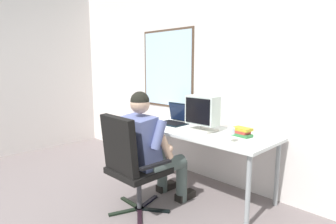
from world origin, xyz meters
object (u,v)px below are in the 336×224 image
object	(u,v)px
office_chair	(129,160)
book_stack	(242,132)
laptop	(176,118)
crt_monitor	(202,111)
desk	(195,134)
person_seated	(150,147)
wine_glass	(231,132)

from	to	relation	value
office_chair	book_stack	bearing A→B (deg)	57.57
laptop	office_chair	bearing A→B (deg)	-71.98
crt_monitor	laptop	size ratio (longest dim) A/B	1.10
crt_monitor	desk	bearing A→B (deg)	178.66
office_chair	laptop	world-z (taller)	office_chair
laptop	book_stack	bearing A→B (deg)	0.45
desk	person_seated	bearing A→B (deg)	-95.51
person_seated	wine_glass	world-z (taller)	person_seated
desk	crt_monitor	size ratio (longest dim) A/B	4.70
laptop	book_stack	xyz separation A→B (m)	(0.96, 0.01, -0.02)
desk	office_chair	xyz separation A→B (m)	(-0.07, -0.90, -0.12)
laptop	book_stack	size ratio (longest dim) A/B	1.69
person_seated	desk	bearing A→B (deg)	84.49
desk	crt_monitor	bearing A→B (deg)	-1.34
book_stack	wine_glass	bearing A→B (deg)	-81.20
office_chair	book_stack	world-z (taller)	office_chair
person_seated	book_stack	bearing A→B (deg)	49.64
desk	person_seated	size ratio (longest dim) A/B	1.54
person_seated	laptop	world-z (taller)	person_seated
office_chair	laptop	xyz separation A→B (m)	(-0.32, 0.99, 0.24)
office_chair	person_seated	xyz separation A→B (m)	(0.01, 0.26, 0.08)
laptop	wine_glass	distance (m)	1.04
desk	laptop	size ratio (longest dim) A/B	5.18
desk	person_seated	xyz separation A→B (m)	(-0.06, -0.64, -0.04)
desk	person_seated	distance (m)	0.64
crt_monitor	laptop	world-z (taller)	crt_monitor
person_seated	laptop	xyz separation A→B (m)	(-0.33, 0.73, 0.16)
office_chair	person_seated	bearing A→B (deg)	87.83
laptop	wine_glass	world-z (taller)	laptop
crt_monitor	office_chair	bearing A→B (deg)	-101.15
book_stack	desk	bearing A→B (deg)	-170.37
desk	laptop	bearing A→B (deg)	167.41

